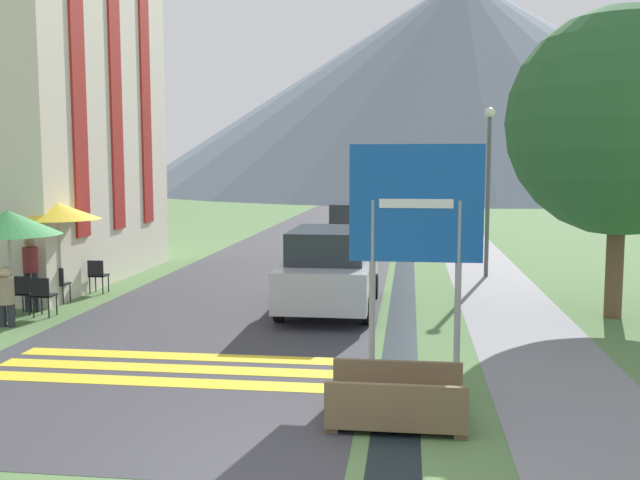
{
  "coord_description": "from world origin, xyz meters",
  "views": [
    {
      "loc": [
        1.34,
        -6.74,
        3.24
      ],
      "look_at": [
        -0.78,
        10.0,
        1.43
      ],
      "focal_mm": 40.0,
      "sensor_mm": 36.0,
      "label": 1
    }
  ],
  "objects_px": {
    "cafe_umbrella_middle_yellow": "(58,211)",
    "person_standing_terrace": "(31,269)",
    "hotel_building": "(18,54)",
    "parked_car_near": "(330,269)",
    "cafe_chair_far_right": "(97,273)",
    "streetlamp": "(488,176)",
    "cafe_chair_near_right": "(23,291)",
    "tree_by_path": "(621,122)",
    "parked_car_far": "(353,228)",
    "footbridge": "(396,405)",
    "person_seated_far": "(6,293)",
    "road_sign": "(416,222)",
    "cafe_chair_near_left": "(43,293)",
    "cafe_umbrella_front_green": "(8,223)",
    "cafe_chair_middle": "(58,282)"
  },
  "relations": [
    {
      "from": "cafe_umbrella_middle_yellow",
      "to": "person_standing_terrace",
      "type": "height_order",
      "value": "cafe_umbrella_middle_yellow"
    },
    {
      "from": "hotel_building",
      "to": "parked_car_near",
      "type": "distance_m",
      "value": 10.93
    },
    {
      "from": "cafe_chair_far_right",
      "to": "streetlamp",
      "type": "relative_size",
      "value": 0.18
    },
    {
      "from": "cafe_chair_near_right",
      "to": "tree_by_path",
      "type": "distance_m",
      "value": 13.08
    },
    {
      "from": "parked_car_far",
      "to": "cafe_chair_near_right",
      "type": "xyz_separation_m",
      "value": [
        -6.19,
        -11.48,
        -0.4
      ]
    },
    {
      "from": "footbridge",
      "to": "cafe_chair_far_right",
      "type": "relative_size",
      "value": 2.0
    },
    {
      "from": "cafe_umbrella_middle_yellow",
      "to": "person_seated_far",
      "type": "height_order",
      "value": "cafe_umbrella_middle_yellow"
    },
    {
      "from": "road_sign",
      "to": "cafe_chair_near_left",
      "type": "xyz_separation_m",
      "value": [
        -7.77,
        2.95,
        -1.83
      ]
    },
    {
      "from": "parked_car_near",
      "to": "cafe_chair_near_left",
      "type": "relative_size",
      "value": 5.39
    },
    {
      "from": "hotel_building",
      "to": "person_standing_terrace",
      "type": "bearing_deg",
      "value": -59.4
    },
    {
      "from": "person_standing_terrace",
      "to": "tree_by_path",
      "type": "relative_size",
      "value": 0.25
    },
    {
      "from": "hotel_building",
      "to": "cafe_chair_near_left",
      "type": "bearing_deg",
      "value": -57.35
    },
    {
      "from": "road_sign",
      "to": "cafe_chair_far_right",
      "type": "height_order",
      "value": "road_sign"
    },
    {
      "from": "hotel_building",
      "to": "parked_car_far",
      "type": "distance_m",
      "value": 12.32
    },
    {
      "from": "road_sign",
      "to": "cafe_chair_near_left",
      "type": "relative_size",
      "value": 4.16
    },
    {
      "from": "person_seated_far",
      "to": "person_standing_terrace",
      "type": "relative_size",
      "value": 0.74
    },
    {
      "from": "hotel_building",
      "to": "cafe_umbrella_front_green",
      "type": "bearing_deg",
      "value": -63.14
    },
    {
      "from": "parked_car_far",
      "to": "cafe_chair_near_right",
      "type": "distance_m",
      "value": 13.05
    },
    {
      "from": "person_seated_far",
      "to": "streetlamp",
      "type": "relative_size",
      "value": 0.25
    },
    {
      "from": "footbridge",
      "to": "parked_car_near",
      "type": "bearing_deg",
      "value": 103.21
    },
    {
      "from": "footbridge",
      "to": "person_standing_terrace",
      "type": "bearing_deg",
      "value": 144.54
    },
    {
      "from": "cafe_umbrella_front_green",
      "to": "cafe_umbrella_middle_yellow",
      "type": "distance_m",
      "value": 2.06
    },
    {
      "from": "footbridge",
      "to": "cafe_chair_near_right",
      "type": "bearing_deg",
      "value": 146.05
    },
    {
      "from": "person_seated_far",
      "to": "streetlamp",
      "type": "bearing_deg",
      "value": 37.16
    },
    {
      "from": "footbridge",
      "to": "streetlamp",
      "type": "height_order",
      "value": "streetlamp"
    },
    {
      "from": "cafe_chair_far_right",
      "to": "cafe_chair_middle",
      "type": "relative_size",
      "value": 1.0
    },
    {
      "from": "hotel_building",
      "to": "cafe_chair_near_right",
      "type": "xyz_separation_m",
      "value": [
        2.52,
        -4.58,
        -5.72
      ]
    },
    {
      "from": "parked_car_near",
      "to": "tree_by_path",
      "type": "height_order",
      "value": "tree_by_path"
    },
    {
      "from": "cafe_chair_far_right",
      "to": "cafe_chair_middle",
      "type": "height_order",
      "value": "same"
    },
    {
      "from": "cafe_chair_near_left",
      "to": "cafe_umbrella_middle_yellow",
      "type": "height_order",
      "value": "cafe_umbrella_middle_yellow"
    },
    {
      "from": "parked_car_far",
      "to": "streetlamp",
      "type": "bearing_deg",
      "value": -49.36
    },
    {
      "from": "cafe_chair_near_left",
      "to": "tree_by_path",
      "type": "height_order",
      "value": "tree_by_path"
    },
    {
      "from": "parked_car_far",
      "to": "cafe_umbrella_middle_yellow",
      "type": "xyz_separation_m",
      "value": [
        -5.95,
        -10.3,
        1.24
      ]
    },
    {
      "from": "cafe_chair_near_left",
      "to": "person_standing_terrace",
      "type": "xyz_separation_m",
      "value": [
        -0.53,
        0.49,
        0.44
      ]
    },
    {
      "from": "cafe_chair_far_right",
      "to": "tree_by_path",
      "type": "relative_size",
      "value": 0.13
    },
    {
      "from": "parked_car_far",
      "to": "cafe_umbrella_front_green",
      "type": "height_order",
      "value": "cafe_umbrella_front_green"
    },
    {
      "from": "parked_car_near",
      "to": "cafe_umbrella_front_green",
      "type": "distance_m",
      "value": 6.73
    },
    {
      "from": "parked_car_far",
      "to": "tree_by_path",
      "type": "relative_size",
      "value": 0.68
    },
    {
      "from": "cafe_chair_near_right",
      "to": "cafe_umbrella_front_green",
      "type": "relative_size",
      "value": 0.37
    },
    {
      "from": "cafe_chair_near_right",
      "to": "cafe_umbrella_front_green",
      "type": "height_order",
      "value": "cafe_umbrella_front_green"
    },
    {
      "from": "cafe_chair_far_right",
      "to": "cafe_umbrella_middle_yellow",
      "type": "distance_m",
      "value": 2.16
    },
    {
      "from": "parked_car_near",
      "to": "cafe_chair_near_right",
      "type": "bearing_deg",
      "value": -167.99
    },
    {
      "from": "cafe_chair_near_right",
      "to": "streetlamp",
      "type": "distance_m",
      "value": 12.54
    },
    {
      "from": "tree_by_path",
      "to": "parked_car_near",
      "type": "bearing_deg",
      "value": 179.66
    },
    {
      "from": "cafe_umbrella_front_green",
      "to": "person_seated_far",
      "type": "relative_size",
      "value": 1.9
    },
    {
      "from": "cafe_chair_near_left",
      "to": "tree_by_path",
      "type": "bearing_deg",
      "value": 14.29
    },
    {
      "from": "cafe_umbrella_middle_yellow",
      "to": "tree_by_path",
      "type": "relative_size",
      "value": 0.36
    },
    {
      "from": "parked_car_far",
      "to": "footbridge",
      "type": "bearing_deg",
      "value": -83.64
    },
    {
      "from": "tree_by_path",
      "to": "person_standing_terrace",
      "type": "bearing_deg",
      "value": -175.26
    },
    {
      "from": "cafe_umbrella_front_green",
      "to": "tree_by_path",
      "type": "xyz_separation_m",
      "value": [
        12.26,
        2.21,
        2.02
      ]
    }
  ]
}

